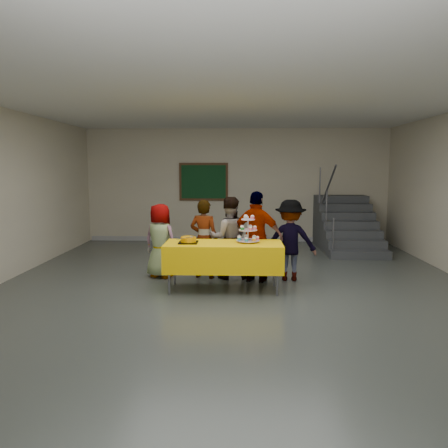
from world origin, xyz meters
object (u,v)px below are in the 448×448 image
object	(u,v)px
schoolchild_b	(204,239)
cupcake_stand	(248,232)
schoolchild_d	(257,237)
staircase	(345,228)
bear_cake	(188,239)
schoolchild_c	(229,238)
bake_table	(224,256)
schoolchild_a	(160,241)
schoolchild_e	(290,240)
noticeboard	(204,182)

from	to	relation	value
schoolchild_b	cupcake_stand	bearing A→B (deg)	151.46
schoolchild_d	staircase	bearing A→B (deg)	-104.00
bear_cake	schoolchild_b	xyz separation A→B (m)	(0.18, 0.81, -0.12)
cupcake_stand	schoolchild_d	bearing A→B (deg)	70.05
schoolchild_c	schoolchild_d	distance (m)	0.54
bake_table	cupcake_stand	bearing A→B (deg)	11.38
cupcake_stand	schoolchild_c	distance (m)	0.78
schoolchild_c	schoolchild_a	bearing A→B (deg)	-8.25
schoolchild_b	schoolchild_d	xyz separation A→B (m)	(0.93, -0.26, 0.08)
bake_table	bear_cake	bearing A→B (deg)	-177.47
bake_table	schoolchild_e	bearing A→B (deg)	30.31
bake_table	bear_cake	size ratio (longest dim) A/B	5.25
bake_table	staircase	distance (m)	4.85
bear_cake	schoolchild_a	xyz separation A→B (m)	(-0.60, 0.82, -0.16)
cupcake_stand	schoolchild_d	distance (m)	0.50
schoolchild_e	staircase	size ratio (longest dim) A/B	0.59
staircase	cupcake_stand	bearing A→B (deg)	-123.03
schoolchild_d	schoolchild_e	size ratio (longest dim) A/B	1.11
bake_table	schoolchild_e	world-z (taller)	schoolchild_e
cupcake_stand	schoolchild_c	xyz separation A→B (m)	(-0.32, 0.68, -0.20)
schoolchild_e	schoolchild_a	bearing A→B (deg)	2.38
schoolchild_b	noticeboard	bearing A→B (deg)	-71.26
schoolchild_c	schoolchild_b	bearing A→B (deg)	-10.22
schoolchild_b	schoolchild_e	bearing A→B (deg)	-170.42
cupcake_stand	staircase	distance (m)	4.58
schoolchild_d	schoolchild_c	bearing A→B (deg)	-5.33
bake_table	schoolchild_d	world-z (taller)	schoolchild_d
cupcake_stand	schoolchild_a	size ratio (longest dim) A/B	0.33
cupcake_stand	staircase	xyz separation A→B (m)	(2.49, 3.82, -0.45)
schoolchild_b	schoolchild_c	world-z (taller)	schoolchild_c
bake_table	schoolchild_b	xyz separation A→B (m)	(-0.38, 0.79, 0.15)
staircase	schoolchild_b	bearing A→B (deg)	-136.28
bake_table	schoolchild_a	world-z (taller)	schoolchild_a
cupcake_stand	noticeboard	xyz separation A→B (m)	(-1.09, 4.66, 0.67)
schoolchild_a	cupcake_stand	bearing A→B (deg)	178.77
bear_cake	schoolchild_a	size ratio (longest dim) A/B	0.27
bake_table	schoolchild_e	distance (m)	1.33
schoolchild_b	staircase	size ratio (longest dim) A/B	0.59
cupcake_stand	bake_table	bearing A→B (deg)	-168.62
schoolchild_d	staircase	size ratio (longest dim) A/B	0.65
bear_cake	schoolchild_d	bearing A→B (deg)	26.24
cupcake_stand	schoolchild_e	bearing A→B (deg)	38.10
cupcake_stand	schoolchild_b	size ratio (longest dim) A/B	0.32
schoolchild_e	bear_cake	bearing A→B (deg)	27.64
bear_cake	schoolchild_c	xyz separation A→B (m)	(0.63, 0.79, -0.10)
schoolchild_a	schoolchild_c	distance (m)	1.24
bear_cake	bake_table	bearing A→B (deg)	2.53
bake_table	schoolchild_c	size ratio (longest dim) A/B	1.29
schoolchild_d	staircase	world-z (taller)	staircase
schoolchild_c	staircase	xyz separation A→B (m)	(2.81, 3.14, -0.24)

